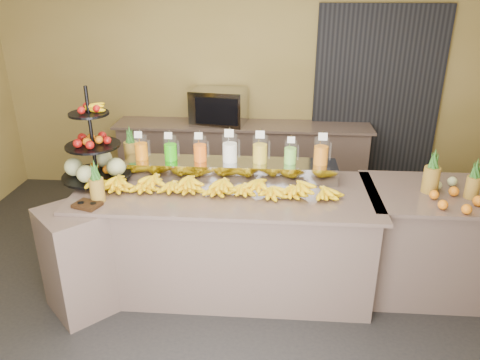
# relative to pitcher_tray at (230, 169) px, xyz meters

# --- Properties ---
(ground) EXTENTS (6.00, 6.00, 0.00)m
(ground) POSITION_rel_pitcher_tray_xyz_m (-0.01, -0.58, -1.01)
(ground) COLOR black
(ground) RESTS_ON ground
(room_envelope) EXTENTS (6.04, 5.02, 2.82)m
(room_envelope) POSITION_rel_pitcher_tray_xyz_m (0.18, 0.21, 0.87)
(room_envelope) COLOR olive
(room_envelope) RESTS_ON ground
(buffet_counter) EXTENTS (2.75, 1.25, 0.93)m
(buffet_counter) POSITION_rel_pitcher_tray_xyz_m (-0.12, -0.32, -0.54)
(buffet_counter) COLOR gray
(buffet_counter) RESTS_ON ground
(right_counter) EXTENTS (1.08, 0.88, 0.93)m
(right_counter) POSITION_rel_pitcher_tray_xyz_m (1.69, -0.18, -0.54)
(right_counter) COLOR gray
(right_counter) RESTS_ON ground
(back_ledge) EXTENTS (3.10, 0.55, 0.93)m
(back_ledge) POSITION_rel_pitcher_tray_xyz_m (-0.01, 1.67, -0.54)
(back_ledge) COLOR gray
(back_ledge) RESTS_ON ground
(pitcher_tray) EXTENTS (1.85, 0.30, 0.15)m
(pitcher_tray) POSITION_rel_pitcher_tray_xyz_m (0.00, 0.00, 0.00)
(pitcher_tray) COLOR gray
(pitcher_tray) RESTS_ON buffet_counter
(juice_pitcher_orange_a) EXTENTS (0.12, 0.12, 0.28)m
(juice_pitcher_orange_a) POSITION_rel_pitcher_tray_xyz_m (-0.78, -0.00, 0.17)
(juice_pitcher_orange_a) COLOR silver
(juice_pitcher_orange_a) RESTS_ON pitcher_tray
(juice_pitcher_green) EXTENTS (0.12, 0.12, 0.28)m
(juice_pitcher_green) POSITION_rel_pitcher_tray_xyz_m (-0.52, -0.00, 0.17)
(juice_pitcher_green) COLOR silver
(juice_pitcher_green) RESTS_ON pitcher_tray
(juice_pitcher_orange_b) EXTENTS (0.12, 0.12, 0.28)m
(juice_pitcher_orange_b) POSITION_rel_pitcher_tray_xyz_m (-0.26, -0.00, 0.17)
(juice_pitcher_orange_b) COLOR silver
(juice_pitcher_orange_b) RESTS_ON pitcher_tray
(juice_pitcher_milk) EXTENTS (0.13, 0.14, 0.32)m
(juice_pitcher_milk) POSITION_rel_pitcher_tray_xyz_m (-0.00, -0.00, 0.18)
(juice_pitcher_milk) COLOR silver
(juice_pitcher_milk) RESTS_ON pitcher_tray
(juice_pitcher_lemon) EXTENTS (0.13, 0.13, 0.31)m
(juice_pitcher_lemon) POSITION_rel_pitcher_tray_xyz_m (0.26, -0.00, 0.18)
(juice_pitcher_lemon) COLOR silver
(juice_pitcher_lemon) RESTS_ON pitcher_tray
(juice_pitcher_lime) EXTENTS (0.11, 0.11, 0.26)m
(juice_pitcher_lime) POSITION_rel_pitcher_tray_xyz_m (0.52, -0.00, 0.16)
(juice_pitcher_lime) COLOR silver
(juice_pitcher_lime) RESTS_ON pitcher_tray
(juice_pitcher_orange_c) EXTENTS (0.13, 0.13, 0.31)m
(juice_pitcher_orange_c) POSITION_rel_pitcher_tray_xyz_m (0.78, -0.00, 0.18)
(juice_pitcher_orange_c) COLOR silver
(juice_pitcher_orange_c) RESTS_ON pitcher_tray
(banana_heap) EXTENTS (2.11, 0.19, 0.18)m
(banana_heap) POSITION_rel_pitcher_tray_xyz_m (-0.16, -0.32, -0.00)
(banana_heap) COLOR yellow
(banana_heap) RESTS_ON buffet_counter
(fruit_stand) EXTENTS (0.64, 0.64, 0.82)m
(fruit_stand) POSITION_rel_pitcher_tray_xyz_m (-1.11, -0.15, 0.14)
(fruit_stand) COLOR black
(fruit_stand) RESTS_ON buffet_counter
(condiment_caddy) EXTENTS (0.23, 0.20, 0.03)m
(condiment_caddy) POSITION_rel_pitcher_tray_xyz_m (-1.04, -0.66, -0.06)
(condiment_caddy) COLOR black
(condiment_caddy) RESTS_ON buffet_counter
(pineapple_left_a) EXTENTS (0.11, 0.11, 0.35)m
(pineapple_left_a) POSITION_rel_pitcher_tray_xyz_m (-0.99, -0.56, 0.05)
(pineapple_left_a) COLOR brown
(pineapple_left_a) RESTS_ON buffet_counter
(pineapple_left_b) EXTENTS (0.13, 0.13, 0.40)m
(pineapple_left_b) POSITION_rel_pitcher_tray_xyz_m (-0.93, 0.19, 0.07)
(pineapple_left_b) COLOR brown
(pineapple_left_b) RESTS_ON buffet_counter
(right_fruit_pile) EXTENTS (0.41, 0.39, 0.22)m
(right_fruit_pile) POSITION_rel_pitcher_tray_xyz_m (1.79, -0.32, -0.01)
(right_fruit_pile) COLOR brown
(right_fruit_pile) RESTS_ON right_counter
(oven_warmer) EXTENTS (0.68, 0.52, 0.42)m
(oven_warmer) POSITION_rel_pitcher_tray_xyz_m (-0.29, 1.67, 0.13)
(oven_warmer) COLOR gray
(oven_warmer) RESTS_ON back_ledge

